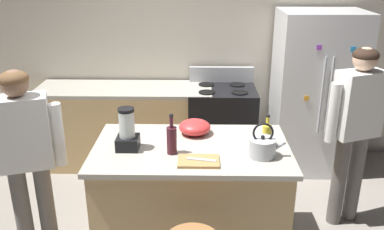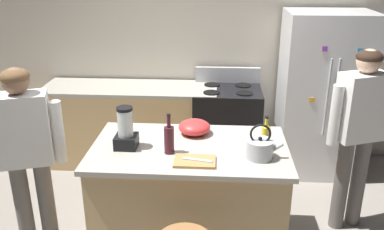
# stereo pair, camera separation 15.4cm
# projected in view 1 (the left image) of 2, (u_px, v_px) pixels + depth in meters

# --- Properties ---
(back_wall) EXTENTS (8.00, 0.10, 2.70)m
(back_wall) POSITION_uv_depth(u_px,v_px,m) (194.00, 46.00, 4.88)
(back_wall) COLOR beige
(back_wall) RESTS_ON ground_plane
(kitchen_island) EXTENTS (1.54, 0.91, 0.95)m
(kitchen_island) POSITION_uv_depth(u_px,v_px,m) (191.00, 198.00, 3.37)
(kitchen_island) COLOR tan
(kitchen_island) RESTS_ON ground_plane
(back_counter_run) EXTENTS (2.00, 0.64, 0.95)m
(back_counter_run) POSITION_uv_depth(u_px,v_px,m) (126.00, 126.00, 4.83)
(back_counter_run) COLOR tan
(back_counter_run) RESTS_ON ground_plane
(refrigerator) EXTENTS (0.90, 0.73, 1.81)m
(refrigerator) POSITION_uv_depth(u_px,v_px,m) (315.00, 93.00, 4.60)
(refrigerator) COLOR silver
(refrigerator) RESTS_ON ground_plane
(stove_range) EXTENTS (0.76, 0.65, 1.13)m
(stove_range) POSITION_uv_depth(u_px,v_px,m) (221.00, 126.00, 4.79)
(stove_range) COLOR black
(stove_range) RESTS_ON ground_plane
(person_by_island_left) EXTENTS (0.59, 0.33, 1.59)m
(person_by_island_left) POSITION_uv_depth(u_px,v_px,m) (25.00, 150.00, 3.10)
(person_by_island_left) COLOR #66605B
(person_by_island_left) RESTS_ON ground_plane
(person_by_sink_right) EXTENTS (0.58, 0.35, 1.65)m
(person_by_sink_right) POSITION_uv_depth(u_px,v_px,m) (356.00, 122.00, 3.54)
(person_by_sink_right) COLOR #66605B
(person_by_sink_right) RESTS_ON ground_plane
(blender_appliance) EXTENTS (0.17, 0.17, 0.33)m
(blender_appliance) POSITION_uv_depth(u_px,v_px,m) (127.00, 132.00, 3.12)
(blender_appliance) COLOR black
(blender_appliance) RESTS_ON kitchen_island
(bottle_wine) EXTENTS (0.08, 0.08, 0.32)m
(bottle_wine) POSITION_uv_depth(u_px,v_px,m) (172.00, 139.00, 3.05)
(bottle_wine) COLOR #471923
(bottle_wine) RESTS_ON kitchen_island
(bottle_soda) EXTENTS (0.07, 0.07, 0.26)m
(bottle_soda) POSITION_uv_depth(u_px,v_px,m) (267.00, 134.00, 3.20)
(bottle_soda) COLOR yellow
(bottle_soda) RESTS_ON kitchen_island
(mixing_bowl) EXTENTS (0.27, 0.27, 0.12)m
(mixing_bowl) POSITION_uv_depth(u_px,v_px,m) (195.00, 127.00, 3.42)
(mixing_bowl) COLOR red
(mixing_bowl) RESTS_ON kitchen_island
(tea_kettle) EXTENTS (0.28, 0.20, 0.27)m
(tea_kettle) POSITION_uv_depth(u_px,v_px,m) (262.00, 147.00, 3.02)
(tea_kettle) COLOR #B7BABF
(tea_kettle) RESTS_ON kitchen_island
(cutting_board) EXTENTS (0.30, 0.20, 0.02)m
(cutting_board) POSITION_uv_depth(u_px,v_px,m) (199.00, 161.00, 2.95)
(cutting_board) COLOR #B7844C
(cutting_board) RESTS_ON kitchen_island
(chef_knife) EXTENTS (0.22, 0.07, 0.01)m
(chef_knife) POSITION_uv_depth(u_px,v_px,m) (201.00, 160.00, 2.95)
(chef_knife) COLOR #B7BABF
(chef_knife) RESTS_ON cutting_board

